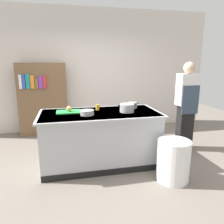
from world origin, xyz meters
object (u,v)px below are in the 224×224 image
sauce_pan (132,105)px  mixing_bowl (87,113)px  bookshelf (43,99)px  person_chef (186,104)px  onion (69,109)px  trash_bin (173,160)px  juice_cup (98,107)px  stock_pot (127,108)px

sauce_pan → mixing_bowl: sauce_pan is taller
bookshelf → person_chef: bearing=-28.8°
onion → person_chef: (2.24, 0.16, -0.05)m
trash_bin → person_chef: size_ratio=0.36×
person_chef → bookshelf: size_ratio=1.01×
onion → mixing_bowl: (0.27, -0.23, -0.03)m
juice_cup → bookshelf: bookshelf is taller
mixing_bowl → bookshelf: (-0.84, 1.93, -0.09)m
onion → mixing_bowl: bearing=-39.8°
stock_pot → juice_cup: (-0.46, 0.25, -0.02)m
mixing_bowl → trash_bin: (1.18, -0.64, -0.63)m
juice_cup → bookshelf: (-1.06, 1.60, -0.10)m
trash_bin → person_chef: bearing=52.7°
sauce_pan → mixing_bowl: size_ratio=1.10×
mixing_bowl → juice_cup: bearing=56.3°
stock_pot → trash_bin: stock_pot is taller
mixing_bowl → trash_bin: 1.49m
trash_bin → onion: bearing=149.0°
sauce_pan → trash_bin: size_ratio=0.38×
stock_pot → onion: bearing=170.8°
onion → bookshelf: bearing=108.5°
juice_cup → bookshelf: 1.92m
sauce_pan → trash_bin: sauce_pan is taller
trash_bin → mixing_bowl: bearing=151.3°
trash_bin → bookshelf: bookshelf is taller
mixing_bowl → trash_bin: size_ratio=0.35×
stock_pot → person_chef: person_chef is taller
trash_bin → person_chef: person_chef is taller
bookshelf → stock_pot: bearing=-50.8°
stock_pot → person_chef: bearing=13.5°
mixing_bowl → trash_bin: bearing=-28.7°
trash_bin → bookshelf: size_ratio=0.36×
sauce_pan → bookshelf: bearing=137.1°
juice_cup → bookshelf: size_ratio=0.06×
onion → trash_bin: 1.82m
stock_pot → bookshelf: bookshelf is taller
onion → trash_bin: (1.45, -0.87, -0.66)m
stock_pot → person_chef: 1.33m
stock_pot → mixing_bowl: size_ratio=1.43×
mixing_bowl → bookshelf: bookshelf is taller
mixing_bowl → sauce_pan: bearing=22.3°
mixing_bowl → person_chef: 2.00m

